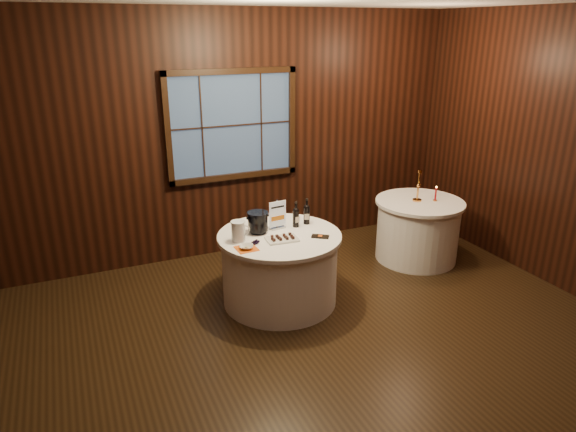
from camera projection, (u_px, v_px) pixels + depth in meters
name	position (u px, v px, depth m)	size (l,w,h in m)	color
ground	(323.00, 350.00, 4.67)	(6.00, 6.00, 0.00)	black
back_wall	(232.00, 134.00, 6.27)	(6.00, 0.10, 3.00)	black
main_table	(280.00, 268.00, 5.40)	(1.28, 1.28, 0.77)	white
side_table	(417.00, 230.00, 6.41)	(1.08, 1.08, 0.77)	white
sign_stand	(277.00, 219.00, 5.38)	(0.19, 0.11, 0.31)	#B1B1B8
port_bottle_left	(296.00, 216.00, 5.42)	(0.07, 0.07, 0.28)	black
port_bottle_right	(307.00, 213.00, 5.51)	(0.07, 0.08, 0.28)	black
ice_bucket	(258.00, 222.00, 5.27)	(0.22, 0.22, 0.22)	black
chocolate_plate	(282.00, 238.00, 5.12)	(0.33, 0.23, 0.04)	silver
chocolate_box	(320.00, 236.00, 5.19)	(0.17, 0.09, 0.01)	black
grape_bunch	(257.00, 242.00, 5.02)	(0.15, 0.09, 0.04)	black
glass_pitcher	(238.00, 231.00, 5.07)	(0.19, 0.15, 0.21)	silver
orange_napkin	(246.00, 249.00, 4.92)	(0.20, 0.20, 0.00)	#DA5712
cracker_bowl	(246.00, 247.00, 4.92)	(0.13, 0.13, 0.03)	silver
brass_candlestick	(418.00, 190.00, 6.23)	(0.11, 0.11, 0.39)	gold
red_candle	(436.00, 195.00, 6.25)	(0.05, 0.05, 0.19)	gold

